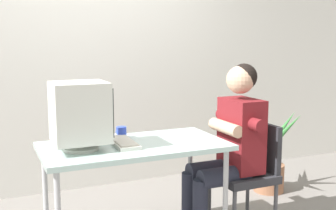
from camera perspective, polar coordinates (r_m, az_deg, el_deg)
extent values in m
cube|color=silver|center=(4.21, -7.20, 9.49)|extent=(8.00, 0.10, 3.00)
cylinder|color=#B7B7BC|center=(2.99, 7.77, -12.59)|extent=(0.04, 0.04, 0.71)
cylinder|color=#B7B7BC|center=(3.12, -16.23, -11.97)|extent=(0.04, 0.04, 0.71)
cylinder|color=#B7B7BC|center=(3.43, 3.00, -9.68)|extent=(0.04, 0.04, 0.71)
cube|color=silver|center=(2.88, -4.59, -5.58)|extent=(1.25, 0.66, 0.03)
cylinder|color=silver|center=(2.76, -11.72, -5.77)|extent=(0.22, 0.22, 0.02)
cylinder|color=silver|center=(2.75, -11.74, -5.19)|extent=(0.06, 0.06, 0.04)
cube|color=silver|center=(2.71, -11.87, -0.93)|extent=(0.34, 0.32, 0.38)
cube|color=black|center=(2.75, -8.27, -0.69)|extent=(0.01, 0.27, 0.31)
cube|color=silver|center=(2.87, -6.22, -5.01)|extent=(0.15, 0.42, 0.02)
cube|color=beige|center=(2.87, -6.22, -4.70)|extent=(0.13, 0.38, 0.01)
cylinder|color=#4C4C51|center=(3.37, 14.34, -13.32)|extent=(0.03, 0.03, 0.38)
cylinder|color=#4C4C51|center=(3.46, 5.61, -12.49)|extent=(0.03, 0.03, 0.38)
cylinder|color=#4C4C51|center=(3.64, 10.73, -11.49)|extent=(0.03, 0.03, 0.38)
cube|color=#2D2D33|center=(3.33, 10.01, -9.39)|extent=(0.43, 0.43, 0.06)
cube|color=#2D2D33|center=(3.38, 12.84, -5.44)|extent=(0.04, 0.38, 0.37)
cube|color=maroon|center=(3.23, 9.87, -3.99)|extent=(0.22, 0.35, 0.55)
sphere|color=tan|center=(3.15, 9.76, 3.39)|extent=(0.21, 0.21, 0.21)
sphere|color=black|center=(3.17, 10.22, 3.77)|extent=(0.20, 0.20, 0.20)
cylinder|color=#262838|center=(3.13, 7.62, -9.55)|extent=(0.39, 0.14, 0.14)
cylinder|color=#262838|center=(3.27, 5.96, -8.68)|extent=(0.39, 0.14, 0.14)
cylinder|color=#262838|center=(3.26, 2.83, -13.01)|extent=(0.11, 0.11, 0.46)
cylinder|color=maroon|center=(3.03, 11.75, -2.60)|extent=(0.09, 0.14, 0.09)
cylinder|color=maroon|center=(3.37, 7.71, -1.37)|extent=(0.09, 0.14, 0.09)
cylinder|color=tan|center=(3.14, 7.77, -3.03)|extent=(0.09, 0.35, 0.09)
cylinder|color=#9E6647|center=(4.23, 13.49, -9.51)|extent=(0.28, 0.28, 0.27)
cylinder|color=brown|center=(4.16, 13.60, -6.56)|extent=(0.04, 0.04, 0.18)
cone|color=#38813C|center=(4.20, 15.08, -3.32)|extent=(0.39, 0.10, 0.39)
cone|color=#38813C|center=(4.28, 13.34, -3.65)|extent=(0.24, 0.43, 0.33)
cone|color=#38813C|center=(4.16, 12.18, -3.20)|extent=(0.22, 0.34, 0.43)
cone|color=#38813C|center=(4.03, 11.64, -4.49)|extent=(0.47, 0.12, 0.27)
cone|color=#38813C|center=(3.96, 13.80, -4.51)|extent=(0.27, 0.40, 0.36)
cone|color=#38813C|center=(4.08, 15.39, -3.57)|extent=(0.25, 0.32, 0.43)
cylinder|color=blue|center=(3.03, -6.33, -3.72)|extent=(0.07, 0.07, 0.08)
torus|color=blue|center=(3.07, -6.57, -3.56)|extent=(0.06, 0.01, 0.06)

